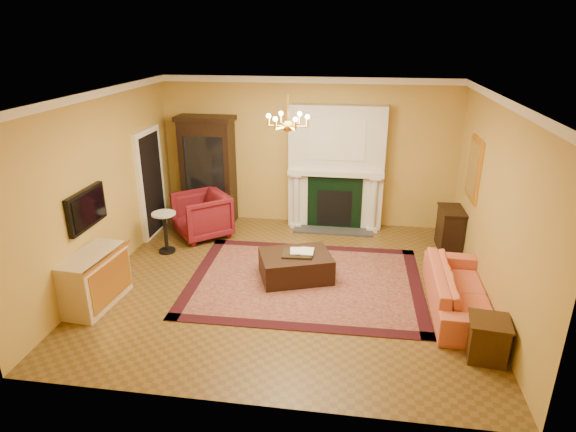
% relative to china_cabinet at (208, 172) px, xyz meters
% --- Properties ---
extents(floor, '(6.00, 5.50, 0.02)m').
position_rel_china_cabinet_xyz_m(floor, '(2.04, -2.49, -1.08)').
color(floor, brown).
rests_on(floor, ground).
extents(ceiling, '(6.00, 5.50, 0.02)m').
position_rel_china_cabinet_xyz_m(ceiling, '(2.04, -2.49, 1.94)').
color(ceiling, white).
rests_on(ceiling, wall_back).
extents(wall_back, '(6.00, 0.02, 3.00)m').
position_rel_china_cabinet_xyz_m(wall_back, '(2.04, 0.27, 0.43)').
color(wall_back, '#B1913F').
rests_on(wall_back, floor).
extents(wall_front, '(6.00, 0.02, 3.00)m').
position_rel_china_cabinet_xyz_m(wall_front, '(2.04, -5.25, 0.43)').
color(wall_front, '#B1913F').
rests_on(wall_front, floor).
extents(wall_left, '(0.02, 5.50, 3.00)m').
position_rel_china_cabinet_xyz_m(wall_left, '(-0.97, -2.49, 0.43)').
color(wall_left, '#B1913F').
rests_on(wall_left, floor).
extents(wall_right, '(0.02, 5.50, 3.00)m').
position_rel_china_cabinet_xyz_m(wall_right, '(5.05, -2.49, 0.43)').
color(wall_right, '#B1913F').
rests_on(wall_right, floor).
extents(fireplace, '(1.90, 0.70, 2.50)m').
position_rel_china_cabinet_xyz_m(fireplace, '(2.64, 0.08, 0.12)').
color(fireplace, silver).
rests_on(fireplace, wall_back).
extents(crown_molding, '(6.00, 5.50, 0.12)m').
position_rel_china_cabinet_xyz_m(crown_molding, '(2.04, -1.53, 1.87)').
color(crown_molding, white).
rests_on(crown_molding, ceiling).
extents(doorway, '(0.08, 1.05, 2.10)m').
position_rel_china_cabinet_xyz_m(doorway, '(-0.91, -0.79, -0.02)').
color(doorway, white).
rests_on(doorway, wall_left).
extents(tv_panel, '(0.09, 0.95, 0.58)m').
position_rel_china_cabinet_xyz_m(tv_panel, '(-0.90, -3.09, 0.28)').
color(tv_panel, black).
rests_on(tv_panel, wall_left).
extents(gilt_mirror, '(0.06, 0.76, 1.05)m').
position_rel_china_cabinet_xyz_m(gilt_mirror, '(5.01, -1.09, 0.58)').
color(gilt_mirror, gold).
rests_on(gilt_mirror, wall_right).
extents(chandelier, '(0.63, 0.55, 0.53)m').
position_rel_china_cabinet_xyz_m(chandelier, '(2.04, -2.49, 1.54)').
color(chandelier, gold).
rests_on(chandelier, ceiling).
extents(oriental_rug, '(3.80, 2.87, 0.02)m').
position_rel_china_cabinet_xyz_m(oriental_rug, '(2.31, -2.39, -1.06)').
color(oriental_rug, '#480F17').
rests_on(oriental_rug, floor).
extents(china_cabinet, '(1.09, 0.54, 2.14)m').
position_rel_china_cabinet_xyz_m(china_cabinet, '(0.00, 0.00, 0.00)').
color(china_cabinet, black).
rests_on(china_cabinet, floor).
extents(wingback_armchair, '(1.28, 1.29, 0.97)m').
position_rel_china_cabinet_xyz_m(wingback_armchair, '(0.09, -0.85, -0.59)').
color(wingback_armchair, maroon).
rests_on(wingback_armchair, floor).
extents(pedestal_table, '(0.43, 0.43, 0.77)m').
position_rel_china_cabinet_xyz_m(pedestal_table, '(-0.34, -1.65, -0.62)').
color(pedestal_table, black).
rests_on(pedestal_table, floor).
extents(commode, '(0.61, 1.14, 0.82)m').
position_rel_china_cabinet_xyz_m(commode, '(-0.69, -3.52, -0.66)').
color(commode, beige).
rests_on(commode, floor).
extents(coral_sofa, '(0.64, 2.09, 0.81)m').
position_rel_china_cabinet_xyz_m(coral_sofa, '(4.63, -2.87, -0.66)').
color(coral_sofa, '#CE5A41').
rests_on(coral_sofa, floor).
extents(end_table, '(0.49, 0.49, 0.52)m').
position_rel_china_cabinet_xyz_m(end_table, '(4.76, -4.00, -0.81)').
color(end_table, '#3A200F').
rests_on(end_table, floor).
extents(console_table, '(0.41, 0.69, 0.76)m').
position_rel_china_cabinet_xyz_m(console_table, '(4.82, -0.73, -0.69)').
color(console_table, black).
rests_on(console_table, floor).
extents(leather_ottoman, '(1.33, 1.14, 0.42)m').
position_rel_china_cabinet_xyz_m(leather_ottoman, '(2.14, -2.30, -0.85)').
color(leather_ottoman, black).
rests_on(leather_ottoman, oriental_rug).
extents(ottoman_tray, '(0.50, 0.40, 0.03)m').
position_rel_china_cabinet_xyz_m(ottoman_tray, '(2.17, -2.30, -0.62)').
color(ottoman_tray, black).
rests_on(ottoman_tray, leather_ottoman).
extents(book_a, '(0.20, 0.05, 0.27)m').
position_rel_china_cabinet_xyz_m(book_a, '(2.05, -2.29, -0.47)').
color(book_a, gray).
rests_on(book_a, ottoman_tray).
extents(book_b, '(0.22, 0.02, 0.30)m').
position_rel_china_cabinet_xyz_m(book_b, '(2.21, -2.26, -0.46)').
color(book_b, gray).
rests_on(book_b, ottoman_tray).
extents(topiary_left, '(0.16, 0.16, 0.42)m').
position_rel_china_cabinet_xyz_m(topiary_left, '(2.00, 0.04, 0.39)').
color(topiary_left, gray).
rests_on(topiary_left, fireplace).
extents(topiary_right, '(0.14, 0.14, 0.39)m').
position_rel_china_cabinet_xyz_m(topiary_right, '(3.37, 0.04, 0.37)').
color(topiary_right, gray).
rests_on(topiary_right, fireplace).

